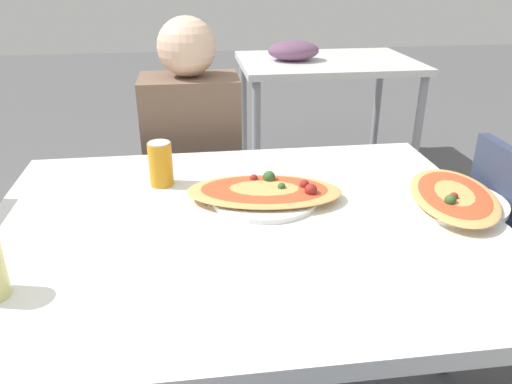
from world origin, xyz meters
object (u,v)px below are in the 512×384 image
pizza_main (265,192)px  soda_can (161,164)px  pizza_second (453,198)px  person_seated (193,149)px  chair_far_seated (194,182)px  dining_table (245,244)px

pizza_main → soda_can: size_ratio=3.47×
pizza_second → person_seated: bearing=134.0°
pizza_main → soda_can: 0.31m
pizza_main → pizza_second: 0.49m
soda_can → pizza_second: bearing=-16.8°
chair_far_seated → person_seated: size_ratio=0.76×
pizza_main → chair_far_seated: bearing=104.6°
chair_far_seated → person_seated: (-0.00, -0.12, 0.18)m
pizza_main → pizza_second: (0.48, -0.09, -0.00)m
dining_table → soda_can: 0.35m
soda_can → pizza_second: soda_can is taller
chair_far_seated → pizza_main: (0.18, -0.71, 0.27)m
dining_table → pizza_second: bearing=2.1°
chair_far_seated → soda_can: chair_far_seated is taller
pizza_main → soda_can: bearing=154.0°
chair_far_seated → soda_can: bearing=81.2°
dining_table → person_seated: bearing=99.4°
dining_table → person_seated: 0.72m
person_seated → pizza_second: (0.66, -0.69, 0.09)m
chair_far_seated → pizza_second: chair_far_seated is taller
chair_far_seated → pizza_second: 1.07m
dining_table → chair_far_seated: (-0.12, 0.82, -0.18)m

